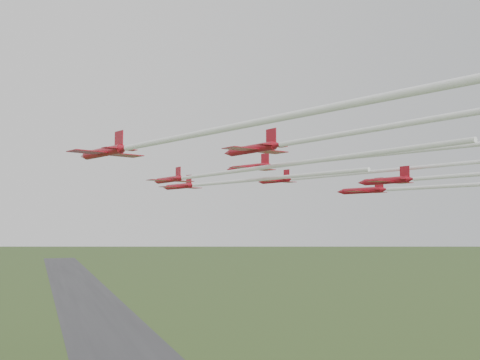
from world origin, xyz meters
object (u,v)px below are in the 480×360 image
object	(u,v)px
jet_lead	(215,183)
jet_row4_left	(333,136)
jet_row3_right	(438,187)
jet_row4_right	(440,177)
jet_row2_right	(336,175)
jet_row3_left	(162,141)
jet_row2_left	(222,173)
jet_row3_mid	(342,158)

from	to	relation	value
jet_lead	jet_row4_left	distance (m)	48.54
jet_row3_right	jet_row4_right	xyz separation A→B (m)	(-10.67, -12.72, 0.40)
jet_row3_right	jet_row4_left	size ratio (longest dim) A/B	1.17
jet_row2_right	jet_row4_left	xyz separation A→B (m)	(-22.07, -35.86, 0.63)
jet_row2_right	jet_row3_left	bearing A→B (deg)	-159.52
jet_row4_right	jet_row4_left	bearing A→B (deg)	-168.06
jet_row4_left	jet_row4_right	xyz separation A→B (m)	(25.30, 12.66, -2.65)
jet_lead	jet_row4_left	size ratio (longest dim) A/B	0.98
jet_lead	jet_row3_right	xyz separation A→B (m)	(32.97, -23.03, -1.26)
jet_lead	jet_row2_right	size ratio (longest dim) A/B	0.85
jet_lead	jet_row4_right	distance (m)	42.14
jet_row3_left	jet_row3_right	xyz separation A→B (m)	(52.39, 17.26, -2.76)
jet_lead	jet_row2_left	bearing A→B (deg)	-124.24
jet_row3_left	jet_row3_mid	bearing A→B (deg)	-3.42
jet_lead	jet_row2_right	bearing A→B (deg)	-51.48
jet_row3_left	jet_row3_mid	distance (m)	29.30
jet_row2_right	jet_row3_right	distance (m)	17.58
jet_row3_right	jet_row4_right	distance (m)	16.61
jet_lead	jet_row2_right	xyz separation A→B (m)	(19.07, -12.55, 1.16)
jet_row2_left	jet_row3_mid	bearing A→B (deg)	-38.35
jet_row2_right	jet_row4_left	bearing A→B (deg)	-136.90
jet_row2_left	jet_row2_right	distance (m)	28.82
jet_row3_left	jet_row4_right	size ratio (longest dim) A/B	1.20
jet_row2_right	jet_row2_left	bearing A→B (deg)	-170.65
jet_row2_left	jet_row3_mid	xyz separation A→B (m)	(15.62, -6.93, 2.03)
jet_row3_left	jet_row3_right	distance (m)	55.23
jet_row3_mid	jet_row3_right	size ratio (longest dim) A/B	1.01
jet_row2_right	jet_row4_right	bearing A→B (deg)	-97.37
jet_row2_left	jet_row4_right	world-z (taller)	jet_row2_left
jet_row2_right	jet_row3_left	distance (m)	47.44
jet_row2_right	jet_row4_right	size ratio (longest dim) A/B	1.39
jet_row4_left	jet_row4_right	world-z (taller)	jet_row4_left
jet_row2_right	jet_row4_right	distance (m)	23.51
jet_row3_mid	jet_row4_left	world-z (taller)	jet_row4_left
jet_row2_left	jet_row3_right	distance (m)	40.10
jet_row2_right	jet_row3_left	xyz separation A→B (m)	(-38.49, -27.74, 0.33)
jet_row4_left	jet_row2_left	bearing A→B (deg)	83.11
jet_row2_left	jet_row4_left	xyz separation A→B (m)	(4.10, -23.85, 2.07)
jet_row2_right	jet_row3_mid	distance (m)	21.68
jet_row4_right	jet_lead	bearing A→B (deg)	107.31
jet_lead	jet_row2_right	distance (m)	22.86
jet_row3_left	jet_row4_left	distance (m)	18.32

